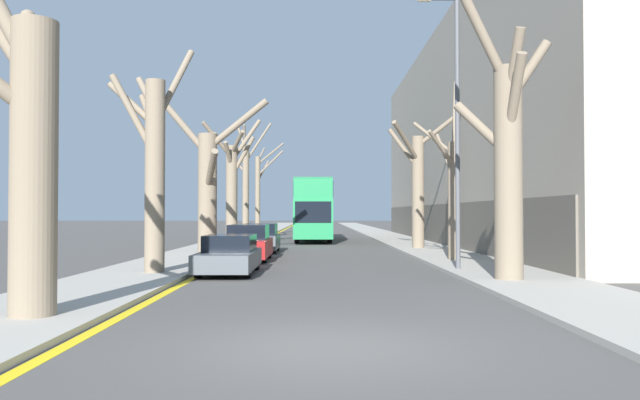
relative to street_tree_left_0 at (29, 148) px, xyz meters
The scene contains 19 objects.
ground_plane 6.62m from the street_tree_left_0, 21.67° to the right, with size 300.00×300.00×0.00m, color #4C4947.
sidewalk_left 47.95m from the street_tree_left_0, 90.37° to the left, with size 3.32×120.00×0.12m, color #A39E93.
sidewalk_right 49.23m from the street_tree_left_0, 76.92° to the left, with size 3.32×120.00×0.12m, color #A39E93.
building_facade_right 33.71m from the street_tree_left_0, 57.99° to the left, with size 10.08×44.67×13.58m.
kerb_line_stripe 47.98m from the street_tree_left_0, 88.17° to the left, with size 0.24×120.00×0.01m, color yellow.
street_tree_left_0 is the anchor object (origin of this frame).
street_tree_left_1 8.32m from the street_tree_left_0, 89.29° to the left, with size 2.65×2.10×7.53m.
street_tree_left_2 17.36m from the street_tree_left_0, 89.09° to the left, with size 4.86×4.36×7.23m.
street_tree_left_3 25.52m from the street_tree_left_0, 89.39° to the left, with size 3.33×2.72×7.66m.
street_tree_left_4 33.32m from the street_tree_left_0, 89.69° to the left, with size 3.82×3.16×8.67m.
street_tree_left_5 41.94m from the street_tree_left_0, 89.50° to the left, with size 2.41×2.31×8.11m.
street_tree_right_0 12.22m from the street_tree_left_0, 29.80° to the left, with size 2.87×2.36×8.28m.
street_tree_right_1 17.28m from the street_tree_left_0, 51.87° to the left, with size 2.03×3.43×7.62m.
street_tree_right_2 24.27m from the street_tree_left_0, 63.94° to the left, with size 3.97×2.74×7.37m.
double_decker_bus 32.99m from the street_tree_left_0, 81.19° to the left, with size 2.50×11.80×4.19m.
parked_car_0 9.62m from the street_tree_left_0, 74.92° to the left, with size 1.72×4.43×1.25m.
parked_car_1 14.98m from the street_tree_left_0, 80.60° to the left, with size 1.76×4.31×1.48m.
parked_car_2 20.33m from the street_tree_left_0, 83.13° to the left, with size 1.83×4.03×1.43m.
lamp_post 13.76m from the street_tree_left_0, 43.56° to the left, with size 1.40×0.20×9.31m.
Camera 1 is at (-0.18, -9.19, 1.97)m, focal length 35.00 mm.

